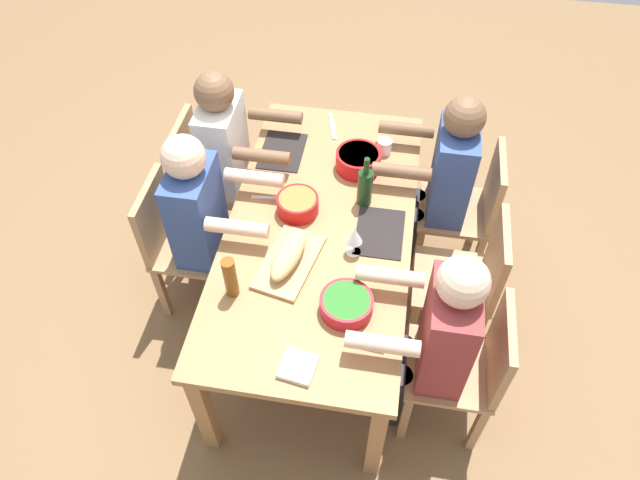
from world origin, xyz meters
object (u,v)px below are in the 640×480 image
(dining_table, at_px, (320,236))
(cup_far_left, at_px, (384,146))
(chair_near_left, at_px, (205,176))
(cutting_board, at_px, (289,262))
(chair_far_right, at_px, (470,365))
(serving_bowl_greens, at_px, (346,304))
(beer_bottle, at_px, (230,277))
(napkin_stack, at_px, (298,367))
(diner_near_center, at_px, (205,217))
(diner_far_right, at_px, (436,335))
(serving_bowl_fruit, at_px, (298,204))
(chair_far_left, at_px, (470,207))
(chair_near_center, at_px, (178,240))
(chair_far_center, at_px, (470,277))
(wine_glass, at_px, (355,236))
(diner_far_left, at_px, (443,175))
(bread_loaf, at_px, (289,255))
(diner_near_left, at_px, (231,151))
(serving_bowl_pasta, at_px, (358,159))
(wine_bottle, at_px, (365,187))

(dining_table, distance_m, cup_far_left, 0.66)
(chair_near_left, xyz_separation_m, cutting_board, (0.76, 0.67, 0.27))
(chair_far_right, height_order, serving_bowl_greens, chair_far_right)
(beer_bottle, xyz_separation_m, napkin_stack, (0.32, 0.36, -0.10))
(napkin_stack, bearing_deg, diner_near_center, -141.02)
(diner_near_center, height_order, diner_far_right, same)
(serving_bowl_fruit, distance_m, napkin_stack, 0.87)
(chair_far_left, bearing_deg, dining_table, -56.91)
(cutting_board, bearing_deg, diner_far_right, 70.34)
(chair_near_center, distance_m, serving_bowl_greens, 1.12)
(serving_bowl_fruit, distance_m, beer_bottle, 0.57)
(dining_table, height_order, chair_far_center, chair_far_center)
(cutting_board, xyz_separation_m, wine_glass, (-0.12, 0.29, 0.11))
(beer_bottle, distance_m, cup_far_left, 1.20)
(dining_table, height_order, diner_far_right, diner_far_right)
(diner_near_center, distance_m, chair_far_left, 1.47)
(dining_table, distance_m, diner_far_left, 0.78)
(chair_far_left, relative_size, serving_bowl_fruit, 4.09)
(bread_loaf, relative_size, cup_far_left, 3.97)
(chair_far_center, distance_m, diner_far_left, 0.58)
(diner_far_left, distance_m, diner_near_left, 1.18)
(beer_bottle, bearing_deg, serving_bowl_greens, 88.94)
(cup_far_left, relative_size, napkin_stack, 0.58)
(diner_far_left, distance_m, wine_glass, 0.78)
(chair_far_right, height_order, bread_loaf, same)
(diner_far_left, height_order, cup_far_left, diner_far_left)
(chair_near_left, bearing_deg, beer_bottle, 25.41)
(serving_bowl_pasta, distance_m, beer_bottle, 1.01)
(chair_near_center, height_order, serving_bowl_greens, chair_near_center)
(chair_far_left, height_order, wine_bottle, wine_bottle)
(serving_bowl_fruit, distance_m, wine_bottle, 0.34)
(beer_bottle, bearing_deg, chair_near_center, -135.03)
(chair_far_center, xyz_separation_m, wine_glass, (0.14, -0.59, 0.37))
(diner_near_center, xyz_separation_m, wine_bottle, (-0.20, 0.79, 0.15))
(chair_far_center, bearing_deg, cup_far_left, -138.91)
(chair_far_left, distance_m, chair_near_left, 1.55)
(chair_far_right, xyz_separation_m, serving_bowl_greens, (-0.04, -0.58, 0.30))
(diner_far_right, relative_size, chair_near_left, 1.41)
(diner_far_right, xyz_separation_m, beer_bottle, (-0.05, -0.91, 0.15))
(diner_far_right, distance_m, cup_far_left, 1.15)
(diner_near_center, height_order, chair_far_left, diner_near_center)
(serving_bowl_pasta, distance_m, cutting_board, 0.74)
(chair_far_center, bearing_deg, napkin_stack, -43.36)
(chair_near_center, relative_size, chair_near_left, 1.00)
(chair_near_center, xyz_separation_m, chair_far_left, (-0.51, 1.55, 0.00))
(bread_loaf, distance_m, napkin_stack, 0.54)
(chair_far_center, height_order, napkin_stack, chair_far_center)
(bread_loaf, height_order, wine_glass, wine_glass)
(diner_near_center, xyz_separation_m, cup_far_left, (-0.59, 0.85, 0.08))
(diner_near_left, xyz_separation_m, serving_bowl_fruit, (0.43, 0.47, 0.09))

